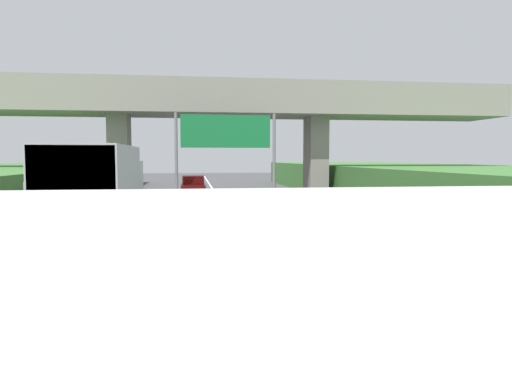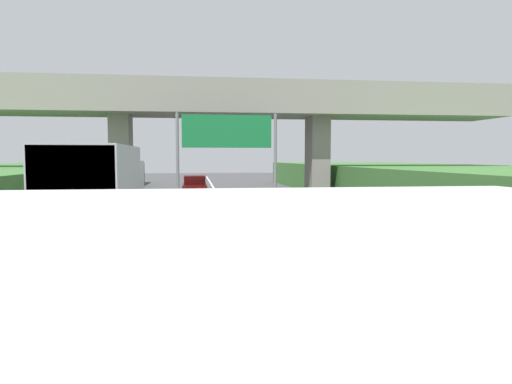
% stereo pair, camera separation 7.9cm
% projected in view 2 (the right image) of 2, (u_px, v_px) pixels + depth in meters
% --- Properties ---
extents(lane_centre_stripe, '(0.20, 103.35, 0.01)m').
position_uv_depth(lane_centre_stripe, '(231.00, 216.00, 24.16)').
color(lane_centre_stripe, white).
rests_on(lane_centre_stripe, ground).
extents(overpass_bridge, '(40.00, 4.80, 8.13)m').
position_uv_depth(overpass_bridge, '(222.00, 112.00, 31.53)').
color(overpass_bridge, gray).
rests_on(overpass_bridge, ground).
extents(overhead_highway_sign, '(5.88, 0.18, 5.63)m').
position_uv_depth(overhead_highway_sign, '(227.00, 138.00, 26.69)').
color(overhead_highway_sign, slate).
rests_on(overhead_highway_sign, ground).
extents(speed_limit_sign, '(0.60, 0.08, 2.23)m').
position_uv_depth(speed_limit_sign, '(34.00, 203.00, 15.92)').
color(speed_limit_sign, slate).
rests_on(speed_limit_sign, ground).
extents(truck_silver, '(2.44, 7.30, 3.44)m').
position_uv_depth(truck_silver, '(99.00, 192.00, 15.26)').
color(truck_silver, black).
rests_on(truck_silver, ground).
extents(car_red, '(1.86, 4.10, 1.72)m').
position_uv_depth(car_red, '(195.00, 187.00, 34.46)').
color(car_red, red).
rests_on(car_red, ground).
extents(construction_barrel_4, '(0.57, 0.57, 0.90)m').
position_uv_depth(construction_barrel_4, '(34.00, 247.00, 13.44)').
color(construction_barrel_4, orange).
rests_on(construction_barrel_4, ground).
extents(construction_barrel_5, '(0.57, 0.57, 0.90)m').
position_uv_depth(construction_barrel_5, '(71.00, 227.00, 17.30)').
color(construction_barrel_5, orange).
rests_on(construction_barrel_5, ground).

